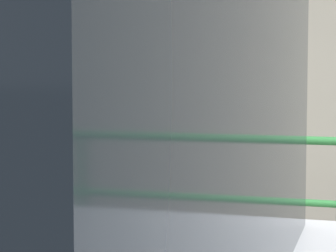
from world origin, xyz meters
TOP-DOWN VIEW (x-y plane):
  - parking_meter at (-0.26, 0.34)m, footprint 0.15×0.17m
  - pedestrian_at_meter at (-0.86, 0.53)m, footprint 0.75×0.59m

SIDE VIEW (x-z plane):
  - parking_meter at x=-0.26m, z-range 0.41..1.83m
  - pedestrian_at_meter at x=-0.86m, z-range 0.27..2.07m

